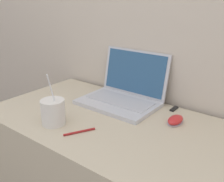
{
  "coord_description": "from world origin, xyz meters",
  "views": [
    {
      "loc": [
        0.64,
        -0.51,
        1.29
      ],
      "look_at": [
        -0.09,
        0.43,
        0.84
      ],
      "focal_mm": 42.0,
      "sensor_mm": 36.0,
      "label": 1
    }
  ],
  "objects_px": {
    "laptop": "(124,92)",
    "computer_mouse": "(175,120)",
    "drink_cup": "(53,112)",
    "pen": "(79,132)",
    "usb_stick": "(174,109)"
  },
  "relations": [
    {
      "from": "laptop",
      "to": "computer_mouse",
      "type": "bearing_deg",
      "value": -10.2
    },
    {
      "from": "drink_cup",
      "to": "computer_mouse",
      "type": "height_order",
      "value": "drink_cup"
    },
    {
      "from": "drink_cup",
      "to": "pen",
      "type": "bearing_deg",
      "value": 3.82
    },
    {
      "from": "drink_cup",
      "to": "pen",
      "type": "height_order",
      "value": "drink_cup"
    },
    {
      "from": "drink_cup",
      "to": "pen",
      "type": "distance_m",
      "value": 0.15
    },
    {
      "from": "drink_cup",
      "to": "usb_stick",
      "type": "relative_size",
      "value": 3.87
    },
    {
      "from": "usb_stick",
      "to": "laptop",
      "type": "bearing_deg",
      "value": -164.31
    },
    {
      "from": "computer_mouse",
      "to": "laptop",
      "type": "bearing_deg",
      "value": 169.8
    },
    {
      "from": "usb_stick",
      "to": "computer_mouse",
      "type": "bearing_deg",
      "value": -62.81
    },
    {
      "from": "computer_mouse",
      "to": "usb_stick",
      "type": "bearing_deg",
      "value": 117.19
    },
    {
      "from": "computer_mouse",
      "to": "usb_stick",
      "type": "distance_m",
      "value": 0.14
    },
    {
      "from": "drink_cup",
      "to": "laptop",
      "type": "bearing_deg",
      "value": 75.64
    },
    {
      "from": "laptop",
      "to": "usb_stick",
      "type": "xyz_separation_m",
      "value": [
        0.25,
        0.07,
        -0.05
      ]
    },
    {
      "from": "usb_stick",
      "to": "pen",
      "type": "relative_size",
      "value": 0.49
    },
    {
      "from": "laptop",
      "to": "drink_cup",
      "type": "distance_m",
      "value": 0.4
    }
  ]
}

